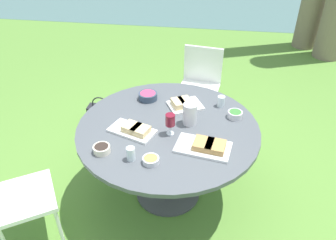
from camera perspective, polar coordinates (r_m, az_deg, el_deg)
The scene contains 16 objects.
ground_plane at distance 3.11m, azimuth 0.00°, elevation -12.40°, with size 40.00×40.00×0.00m, color #5B8C38.
dining_table at distance 2.67m, azimuth 0.00°, elevation -2.86°, with size 1.46×1.46×0.75m.
chair_near_left at distance 3.78m, azimuth 5.62°, elevation 6.81°, with size 0.50×0.48×0.89m.
chair_near_right at distance 2.64m, azimuth -25.89°, elevation -11.52°, with size 0.59×0.60×0.89m.
water_pitcher at distance 2.60m, azimuth 3.85°, elevation 1.05°, with size 0.12×0.11×0.18m.
wine_glass at distance 2.46m, azimuth 0.39°, elevation -0.11°, with size 0.07×0.07×0.17m.
platter_bread_main at distance 2.54m, azimuth -5.93°, elevation -1.71°, with size 0.40×0.30×0.07m.
platter_charcuterie at distance 2.84m, azimuth 2.70°, elevation 2.80°, with size 0.35×0.32×0.07m.
platter_sandwich_side at distance 2.39m, azimuth 6.66°, elevation -4.56°, with size 0.43×0.29×0.06m.
bowl_fries at distance 2.27m, azimuth -3.01°, elevation -6.96°, with size 0.12×0.12×0.04m.
bowl_salad at distance 2.76m, azimuth 11.59°, elevation 0.99°, with size 0.12×0.12×0.06m.
bowl_olives at distance 2.39m, azimuth -11.47°, elevation -4.93°, with size 0.12×0.12×0.05m.
bowl_dip_red at distance 2.95m, azimuth -3.52°, elevation 4.24°, with size 0.17×0.17×0.06m.
cup_water_near at distance 2.88m, azimuth 9.22°, elevation 3.23°, with size 0.06×0.06×0.10m.
cup_water_far at distance 2.28m, azimuth -6.50°, elevation -5.86°, with size 0.06×0.06×0.10m.
handbag at distance 3.96m, azimuth -11.52°, elevation 0.94°, with size 0.30×0.14×0.37m.
Camera 1 is at (0.31, -2.10, 2.28)m, focal length 35.00 mm.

